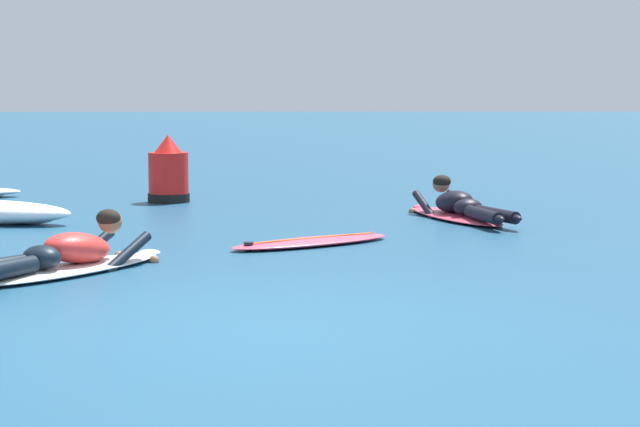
% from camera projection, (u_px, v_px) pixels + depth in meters
% --- Properties ---
extents(ground_plane, '(120.00, 120.00, 0.00)m').
position_uv_depth(ground_plane, '(271.00, 191.00, 17.53)').
color(ground_plane, navy).
extents(surfer_near, '(1.76, 2.39, 0.54)m').
position_uv_depth(surfer_near, '(63.00, 257.00, 9.69)').
color(surfer_near, white).
rests_on(surfer_near, ground).
extents(surfer_far, '(1.18, 2.48, 0.54)m').
position_uv_depth(surfer_far, '(459.00, 208.00, 13.70)').
color(surfer_far, '#E54C66').
rests_on(surfer_far, ground).
extents(drifting_surfboard, '(1.77, 1.42, 0.16)m').
position_uv_depth(drifting_surfboard, '(310.00, 242.00, 11.48)').
color(drifting_surfboard, '#E54C66').
rests_on(drifting_surfboard, ground).
extents(channel_marker_buoy, '(0.57, 0.57, 0.91)m').
position_uv_depth(channel_marker_buoy, '(168.00, 176.00, 15.80)').
color(channel_marker_buoy, red).
rests_on(channel_marker_buoy, ground).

